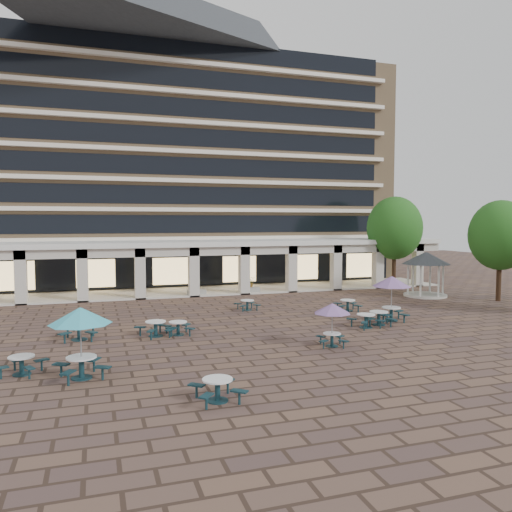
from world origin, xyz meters
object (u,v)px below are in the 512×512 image
object	(u,v)px
picnic_table_3	(366,320)
planter_left	(197,289)
picnic_table_0	(22,364)
gazebo	(426,263)
planter_right	(251,286)
picnic_table_1	(218,388)

from	to	relation	value
picnic_table_3	planter_left	xyz separation A→B (m)	(-6.78, 15.16, 0.05)
picnic_table_0	gazebo	distance (m)	30.97
picnic_table_0	picnic_table_3	world-z (taller)	picnic_table_3
picnic_table_3	planter_right	bearing A→B (deg)	90.01
picnic_table_0	gazebo	xyz separation A→B (m)	(28.21, 12.59, 2.24)
picnic_table_0	planter_left	distance (m)	21.52
picnic_table_0	gazebo	bearing A→B (deg)	42.24
planter_right	planter_left	bearing A→B (deg)	180.00
picnic_table_3	gazebo	bearing A→B (deg)	32.11
picnic_table_0	picnic_table_3	xyz separation A→B (m)	(17.46, 3.52, 0.02)
gazebo	planter_left	size ratio (longest dim) A/B	2.55
picnic_table_0	picnic_table_1	world-z (taller)	picnic_table_1
picnic_table_1	picnic_table_3	xyz separation A→B (m)	(10.78, 8.74, 0.00)
gazebo	planter_left	bearing A→B (deg)	160.82
picnic_table_0	picnic_table_1	bearing A→B (deg)	-19.79
gazebo	planter_left	world-z (taller)	gazebo
picnic_table_0	gazebo	world-z (taller)	gazebo
picnic_table_0	planter_left	world-z (taller)	planter_left
gazebo	planter_right	bearing A→B (deg)	154.70
picnic_table_3	picnic_table_0	bearing A→B (deg)	-176.66
picnic_table_1	picnic_table_3	distance (m)	13.87
picnic_table_0	picnic_table_3	distance (m)	17.81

